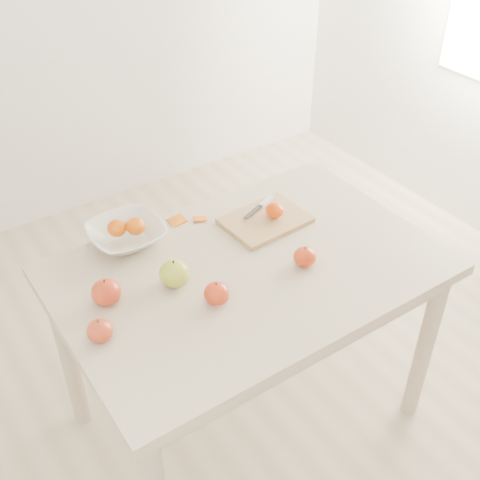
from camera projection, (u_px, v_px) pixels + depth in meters
ground at (247, 413)px, 2.36m from camera, size 3.50×3.50×0.00m
table at (249, 289)px, 1.96m from camera, size 1.20×0.80×0.75m
cutting_board at (265, 220)px, 2.09m from camera, size 0.29×0.22×0.02m
board_tangerine at (274, 210)px, 2.07m from camera, size 0.06×0.06×0.05m
fruit_bowl at (126, 234)px, 1.99m from camera, size 0.25×0.25×0.06m
bowl_tangerine_near at (117, 228)px, 1.96m from camera, size 0.06×0.06×0.06m
bowl_tangerine_far at (136, 226)px, 1.97m from camera, size 0.06×0.06×0.06m
orange_peel_a at (177, 221)px, 2.09m from camera, size 0.06×0.05×0.01m
orange_peel_b at (200, 219)px, 2.10m from camera, size 0.06×0.05×0.01m
paring_knife at (264, 203)px, 2.14m from camera, size 0.17×0.07×0.01m
apple_green at (174, 273)px, 1.81m from camera, size 0.09×0.09×0.08m
apple_red_a at (106, 292)px, 1.75m from camera, size 0.09×0.09×0.08m
apple_red_d at (100, 331)px, 1.63m from camera, size 0.07×0.07×0.07m
apple_red_b at (217, 293)px, 1.75m from camera, size 0.08×0.08×0.07m
apple_red_e at (305, 257)px, 1.89m from camera, size 0.07×0.07×0.06m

